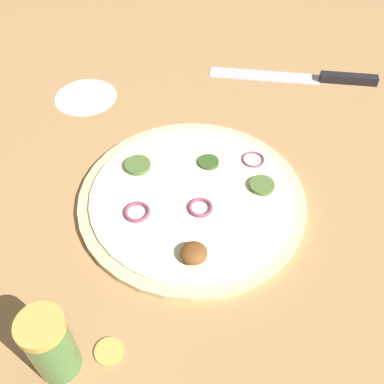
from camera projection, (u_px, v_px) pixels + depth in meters
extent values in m
plane|color=tan|center=(192.00, 201.00, 0.73)|extent=(3.00, 3.00, 0.00)
cylinder|color=beige|center=(192.00, 198.00, 0.73)|extent=(0.37, 0.37, 0.01)
cylinder|color=#EFE5C1|center=(192.00, 195.00, 0.72)|extent=(0.33, 0.33, 0.00)
cylinder|color=#385B23|center=(209.00, 162.00, 0.77)|extent=(0.04, 0.04, 0.01)
cylinder|color=#567538|center=(262.00, 185.00, 0.73)|extent=(0.04, 0.04, 0.01)
cylinder|color=#567538|center=(138.00, 165.00, 0.76)|extent=(0.04, 0.04, 0.01)
torus|color=#934266|center=(253.00, 159.00, 0.77)|extent=(0.04, 0.04, 0.00)
torus|color=#934266|center=(137.00, 212.00, 0.69)|extent=(0.04, 0.04, 0.01)
ellipsoid|color=brown|center=(194.00, 253.00, 0.63)|extent=(0.04, 0.04, 0.02)
torus|color=#934266|center=(200.00, 207.00, 0.70)|extent=(0.04, 0.04, 0.01)
cube|color=silver|center=(264.00, 76.00, 0.97)|extent=(0.21, 0.18, 0.00)
cube|color=black|center=(349.00, 79.00, 0.95)|extent=(0.11, 0.09, 0.02)
cylinder|color=#4C7F42|center=(52.00, 348.00, 0.52)|extent=(0.05, 0.05, 0.10)
cylinder|color=gold|center=(40.00, 326.00, 0.48)|extent=(0.05, 0.05, 0.01)
cylinder|color=gold|center=(109.00, 351.00, 0.56)|extent=(0.04, 0.04, 0.01)
cylinder|color=white|center=(86.00, 97.00, 0.92)|extent=(0.13, 0.13, 0.00)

